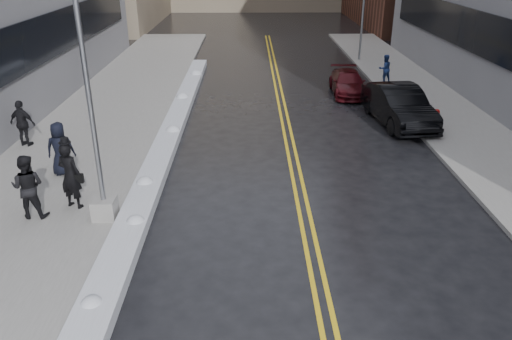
{
  "coord_description": "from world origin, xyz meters",
  "views": [
    {
      "loc": [
        0.87,
        -10.64,
        7.32
      ],
      "look_at": [
        1.05,
        2.74,
        1.3
      ],
      "focal_mm": 35.0,
      "sensor_mm": 36.0,
      "label": 1
    }
  ],
  "objects_px": {
    "pedestrian_c": "(60,149)",
    "pedestrian_d": "(23,123)",
    "pedestrian_fedora": "(70,176)",
    "pedestrian_east": "(385,69)",
    "car_maroon": "(348,83)",
    "fire_hydrant": "(436,116)",
    "car_black": "(399,105)",
    "traffic_signal": "(363,10)",
    "lamppost": "(95,140)",
    "pedestrian_b": "(28,187)"
  },
  "relations": [
    {
      "from": "pedestrian_b",
      "to": "pedestrian_d",
      "type": "bearing_deg",
      "value": -66.03
    },
    {
      "from": "fire_hydrant",
      "to": "car_black",
      "type": "xyz_separation_m",
      "value": [
        -1.5,
        0.64,
        0.31
      ]
    },
    {
      "from": "pedestrian_c",
      "to": "fire_hydrant",
      "type": "bearing_deg",
      "value": -169.35
    },
    {
      "from": "car_maroon",
      "to": "fire_hydrant",
      "type": "bearing_deg",
      "value": -61.24
    },
    {
      "from": "fire_hydrant",
      "to": "pedestrian_d",
      "type": "height_order",
      "value": "pedestrian_d"
    },
    {
      "from": "traffic_signal",
      "to": "pedestrian_c",
      "type": "bearing_deg",
      "value": -126.5
    },
    {
      "from": "pedestrian_c",
      "to": "pedestrian_d",
      "type": "xyz_separation_m",
      "value": [
        -2.39,
        2.72,
        -0.02
      ]
    },
    {
      "from": "pedestrian_b",
      "to": "lamppost",
      "type": "bearing_deg",
      "value": 176.98
    },
    {
      "from": "pedestrian_east",
      "to": "car_black",
      "type": "xyz_separation_m",
      "value": [
        -1.1,
        -6.9,
        -0.09
      ]
    },
    {
      "from": "lamppost",
      "to": "pedestrian_fedora",
      "type": "xyz_separation_m",
      "value": [
        -1.11,
        0.7,
        -1.36
      ]
    },
    {
      "from": "pedestrian_east",
      "to": "traffic_signal",
      "type": "bearing_deg",
      "value": -106.25
    },
    {
      "from": "pedestrian_fedora",
      "to": "pedestrian_d",
      "type": "bearing_deg",
      "value": -33.7
    },
    {
      "from": "car_black",
      "to": "pedestrian_b",
      "type": "bearing_deg",
      "value": -153.42
    },
    {
      "from": "pedestrian_d",
      "to": "car_maroon",
      "type": "bearing_deg",
      "value": -135.86
    },
    {
      "from": "traffic_signal",
      "to": "pedestrian_c",
      "type": "distance_m",
      "value": 23.68
    },
    {
      "from": "pedestrian_c",
      "to": "pedestrian_d",
      "type": "bearing_deg",
      "value": -56.93
    },
    {
      "from": "lamppost",
      "to": "pedestrian_d",
      "type": "height_order",
      "value": "lamppost"
    },
    {
      "from": "pedestrian_fedora",
      "to": "pedestrian_d",
      "type": "xyz_separation_m",
      "value": [
        -3.5,
        5.08,
        -0.11
      ]
    },
    {
      "from": "pedestrian_fedora",
      "to": "pedestrian_d",
      "type": "distance_m",
      "value": 6.17
    },
    {
      "from": "fire_hydrant",
      "to": "pedestrian_east",
      "type": "bearing_deg",
      "value": 93.03
    },
    {
      "from": "lamppost",
      "to": "fire_hydrant",
      "type": "relative_size",
      "value": 10.45
    },
    {
      "from": "pedestrian_b",
      "to": "car_black",
      "type": "relative_size",
      "value": 0.37
    },
    {
      "from": "fire_hydrant",
      "to": "pedestrian_c",
      "type": "height_order",
      "value": "pedestrian_c"
    },
    {
      "from": "pedestrian_fedora",
      "to": "lamppost",
      "type": "bearing_deg",
      "value": 169.29
    },
    {
      "from": "car_maroon",
      "to": "pedestrian_b",
      "type": "bearing_deg",
      "value": -128.57
    },
    {
      "from": "car_maroon",
      "to": "pedestrian_d",
      "type": "bearing_deg",
      "value": -148.79
    },
    {
      "from": "lamppost",
      "to": "pedestrian_c",
      "type": "distance_m",
      "value": 4.05
    },
    {
      "from": "lamppost",
      "to": "car_black",
      "type": "xyz_separation_m",
      "value": [
        10.8,
        8.64,
        -1.68
      ]
    },
    {
      "from": "car_black",
      "to": "car_maroon",
      "type": "relative_size",
      "value": 1.23
    },
    {
      "from": "lamppost",
      "to": "pedestrian_d",
      "type": "xyz_separation_m",
      "value": [
        -4.6,
        5.78,
        -1.47
      ]
    },
    {
      "from": "pedestrian_b",
      "to": "pedestrian_east",
      "type": "height_order",
      "value": "pedestrian_b"
    },
    {
      "from": "fire_hydrant",
      "to": "traffic_signal",
      "type": "relative_size",
      "value": 0.12
    },
    {
      "from": "pedestrian_c",
      "to": "car_maroon",
      "type": "distance_m",
      "value": 15.77
    },
    {
      "from": "fire_hydrant",
      "to": "car_black",
      "type": "height_order",
      "value": "car_black"
    },
    {
      "from": "pedestrian_d",
      "to": "pedestrian_fedora",
      "type": "bearing_deg",
      "value": 139.54
    },
    {
      "from": "pedestrian_fedora",
      "to": "car_maroon",
      "type": "relative_size",
      "value": 0.49
    },
    {
      "from": "fire_hydrant",
      "to": "car_maroon",
      "type": "distance_m",
      "value": 6.3
    },
    {
      "from": "traffic_signal",
      "to": "pedestrian_b",
      "type": "height_order",
      "value": "traffic_signal"
    },
    {
      "from": "pedestrian_c",
      "to": "traffic_signal",
      "type": "bearing_deg",
      "value": -134.65
    },
    {
      "from": "traffic_signal",
      "to": "pedestrian_east",
      "type": "relative_size",
      "value": 3.79
    },
    {
      "from": "lamppost",
      "to": "pedestrian_c",
      "type": "bearing_deg",
      "value": 125.95
    },
    {
      "from": "pedestrian_b",
      "to": "pedestrian_east",
      "type": "distance_m",
      "value": 20.84
    },
    {
      "from": "pedestrian_c",
      "to": "pedestrian_d",
      "type": "distance_m",
      "value": 3.62
    },
    {
      "from": "pedestrian_east",
      "to": "car_black",
      "type": "relative_size",
      "value": 0.31
    },
    {
      "from": "pedestrian_d",
      "to": "pedestrian_east",
      "type": "distance_m",
      "value": 19.17
    },
    {
      "from": "pedestrian_b",
      "to": "pedestrian_east",
      "type": "xyz_separation_m",
      "value": [
        14.02,
        15.41,
        -0.16
      ]
    },
    {
      "from": "pedestrian_fedora",
      "to": "fire_hydrant",
      "type": "bearing_deg",
      "value": -129.7
    },
    {
      "from": "car_maroon",
      "to": "lamppost",
      "type": "bearing_deg",
      "value": -122.73
    },
    {
      "from": "pedestrian_c",
      "to": "pedestrian_d",
      "type": "relative_size",
      "value": 1.02
    },
    {
      "from": "fire_hydrant",
      "to": "pedestrian_c",
      "type": "bearing_deg",
      "value": -161.19
    }
  ]
}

